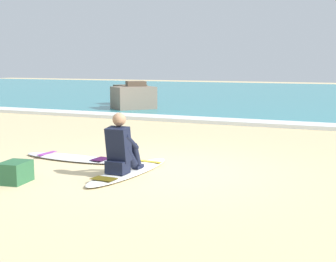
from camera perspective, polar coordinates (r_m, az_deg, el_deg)
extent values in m
plane|color=#CCB584|center=(7.99, -1.74, -4.78)|extent=(80.00, 80.00, 0.00)
cube|color=teal|center=(27.64, 17.40, 4.11)|extent=(80.00, 28.00, 0.10)
cube|color=white|center=(14.21, 10.32, 0.98)|extent=(80.00, 0.90, 0.11)
ellipsoid|color=white|center=(7.84, -4.60, -4.79)|extent=(0.59, 2.36, 0.07)
cube|color=gold|center=(8.39, -2.30, -3.65)|extent=(0.48, 0.11, 0.01)
cube|color=#4C400C|center=(7.21, -7.67, -5.66)|extent=(0.37, 0.25, 0.01)
cube|color=black|center=(7.50, -6.05, -4.29)|extent=(0.32, 0.26, 0.20)
cylinder|color=black|center=(7.68, -6.01, -2.86)|extent=(0.15, 0.41, 0.43)
cylinder|color=black|center=(7.87, -5.34, -2.81)|extent=(0.12, 0.26, 0.42)
cube|color=black|center=(7.97, -5.10, -4.10)|extent=(0.10, 0.22, 0.05)
cylinder|color=black|center=(7.58, -4.70, -2.99)|extent=(0.15, 0.41, 0.43)
cylinder|color=black|center=(7.76, -3.86, -2.95)|extent=(0.12, 0.26, 0.42)
cube|color=black|center=(7.85, -3.57, -4.26)|extent=(0.10, 0.22, 0.05)
cube|color=black|center=(7.47, -5.93, -1.61)|extent=(0.34, 0.29, 0.57)
sphere|color=#A37556|center=(7.44, -5.86, 1.39)|extent=(0.21, 0.21, 0.21)
cylinder|color=black|center=(7.67, -6.27, -1.18)|extent=(0.09, 0.40, 0.31)
cylinder|color=black|center=(7.53, -4.44, -1.32)|extent=(0.09, 0.40, 0.31)
ellipsoid|color=silver|center=(9.08, -11.49, -3.15)|extent=(2.09, 0.60, 0.07)
cube|color=purple|center=(9.44, -14.27, -2.58)|extent=(0.12, 0.48, 0.01)
cube|color=#351037|center=(8.69, -8.05, -3.32)|extent=(0.25, 0.37, 0.01)
cube|color=brown|center=(19.96, -4.54, 4.23)|extent=(1.42, 1.47, 0.90)
cube|color=#756656|center=(17.93, -4.15, 3.84)|extent=(1.80, 1.84, 0.92)
cube|color=brown|center=(18.39, -3.86, 4.24)|extent=(1.06, 1.09, 1.11)
cube|color=#285B38|center=(7.53, -17.82, -4.71)|extent=(0.43, 0.53, 0.32)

